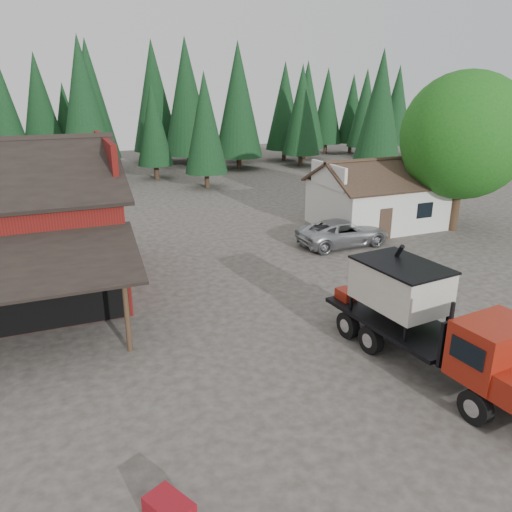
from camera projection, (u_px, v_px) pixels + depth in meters
name	position (u px, v px, depth m)	size (l,w,h in m)	color
ground	(291.00, 348.00, 18.71)	(120.00, 120.00, 0.00)	#3F3731
farmhouse	(378.00, 201.00, 34.18)	(8.60, 6.42, 4.65)	silver
deciduous_tree	(464.00, 141.00, 31.59)	(8.00, 8.00, 10.20)	#382619
conifer_backdrop	(123.00, 171.00, 55.34)	(76.00, 16.00, 16.00)	black
near_pine_b	(205.00, 123.00, 45.09)	(3.96, 3.96, 10.40)	#382619
near_pine_c	(380.00, 110.00, 47.04)	(4.84, 4.84, 12.40)	#382619
near_pine_d	(84.00, 106.00, 44.48)	(5.28, 5.28, 13.40)	#382619
feed_truck	(430.00, 320.00, 16.86)	(3.23, 8.85, 3.91)	black
silver_car	(343.00, 233.00, 30.22)	(2.62, 5.69, 1.58)	#A8ABB0
equip_box	(169.00, 511.00, 11.22)	(0.70, 1.10, 0.60)	maroon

